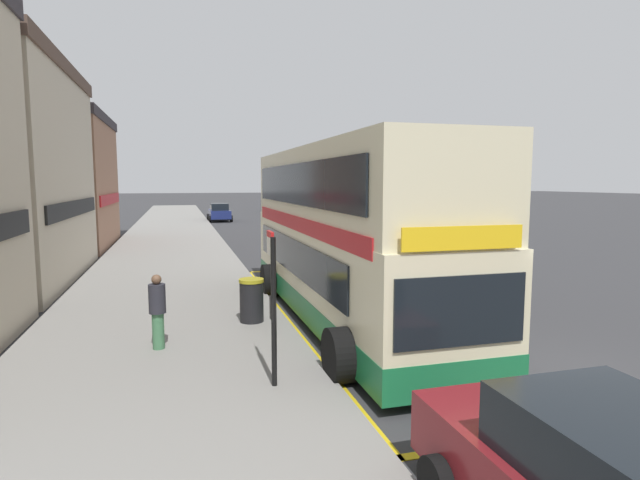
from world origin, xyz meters
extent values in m
plane|color=#333335|center=(0.00, 32.00, 0.00)|extent=(260.00, 260.00, 0.00)
cube|color=gray|center=(-7.00, 32.00, 0.07)|extent=(6.00, 76.00, 0.14)
cube|color=beige|center=(-2.45, 4.63, 1.35)|extent=(2.52, 11.35, 2.30)
cube|color=beige|center=(-2.45, 4.63, 3.45)|extent=(2.49, 11.13, 1.90)
cube|color=#196B3D|center=(-2.45, 4.63, 0.50)|extent=(2.54, 11.37, 0.60)
cube|color=#B2191E|center=(-2.45, 4.63, 2.52)|extent=(2.55, 10.44, 0.36)
cube|color=black|center=(-3.73, 5.03, 1.65)|extent=(0.04, 9.08, 0.90)
cube|color=black|center=(-3.73, 4.63, 3.50)|extent=(0.04, 9.99, 1.00)
cube|color=black|center=(-2.45, -1.07, 1.60)|extent=(2.22, 0.04, 1.10)
cube|color=yellow|center=(-2.45, -1.07, 2.72)|extent=(2.02, 0.04, 0.36)
cylinder|color=black|center=(-3.80, 0.54, 0.50)|extent=(0.56, 1.00, 1.00)
cylinder|color=black|center=(-1.10, 0.54, 0.50)|extent=(0.56, 1.00, 1.00)
cylinder|color=black|center=(-3.80, 7.75, 0.50)|extent=(0.56, 1.00, 1.00)
cylinder|color=black|center=(-1.10, 7.75, 0.50)|extent=(0.56, 1.00, 1.00)
cube|color=gold|center=(-3.92, 5.02, 0.01)|extent=(0.16, 14.35, 0.01)
cube|color=gold|center=(-0.99, 5.02, 0.01)|extent=(0.16, 14.35, 0.01)
cube|color=gold|center=(-2.46, -2.07, 0.01)|extent=(3.09, 0.16, 0.01)
cube|color=gold|center=(-2.46, 12.12, 0.01)|extent=(3.09, 0.16, 0.01)
cylinder|color=black|center=(-5.07, 0.38, 1.40)|extent=(0.09, 0.09, 2.52)
cube|color=silver|center=(-5.07, 0.64, 2.48)|extent=(0.05, 0.42, 0.30)
cube|color=red|center=(-5.07, 0.64, 2.68)|extent=(0.05, 0.42, 0.10)
cube|color=black|center=(-5.07, 0.48, 1.44)|extent=(0.06, 0.28, 0.40)
cube|color=black|center=(-10.16, 12.47, 2.60)|extent=(0.08, 8.57, 0.56)
cube|color=#9E7056|center=(-14.08, 22.74, 3.34)|extent=(7.75, 9.24, 6.69)
cube|color=#383338|center=(-14.08, 22.74, 6.94)|extent=(7.91, 9.42, 0.50)
cube|color=#B2191E|center=(-10.16, 22.74, 2.60)|extent=(0.08, 7.85, 0.56)
cube|color=black|center=(-2.98, -4.53, 1.32)|extent=(1.52, 1.90, 0.60)
cylinder|color=black|center=(-2.05, -3.12, 0.30)|extent=(0.22, 0.60, 0.60)
cube|color=#196066|center=(4.85, 53.01, 0.66)|extent=(1.76, 4.20, 0.72)
cube|color=black|center=(4.85, 52.91, 1.32)|extent=(1.52, 1.90, 0.60)
cylinder|color=black|center=(3.91, 54.31, 0.30)|extent=(0.22, 0.60, 0.60)
cylinder|color=black|center=(5.78, 54.31, 0.30)|extent=(0.22, 0.60, 0.60)
cylinder|color=black|center=(3.91, 51.71, 0.30)|extent=(0.22, 0.60, 0.60)
cylinder|color=black|center=(5.78, 51.71, 0.30)|extent=(0.22, 0.60, 0.60)
cube|color=navy|center=(-2.94, 39.22, 0.66)|extent=(1.76, 4.20, 0.72)
cube|color=black|center=(-2.94, 39.12, 1.32)|extent=(1.52, 1.90, 0.60)
cylinder|color=black|center=(-3.87, 40.52, 0.30)|extent=(0.22, 0.60, 0.60)
cylinder|color=black|center=(-2.00, 40.52, 0.30)|extent=(0.22, 0.60, 0.60)
cylinder|color=black|center=(-3.87, 37.92, 0.30)|extent=(0.22, 0.60, 0.60)
cylinder|color=black|center=(-2.00, 37.92, 0.30)|extent=(0.22, 0.60, 0.60)
cylinder|color=#3F724C|center=(-7.02, 2.91, 0.52)|extent=(0.24, 0.24, 0.75)
cylinder|color=#26262D|center=(-7.02, 2.91, 1.19)|extent=(0.34, 0.34, 0.59)
sphere|color=brown|center=(-7.02, 2.91, 1.59)|extent=(0.20, 0.20, 0.20)
cylinder|color=black|center=(-4.88, 4.45, 0.63)|extent=(0.58, 0.58, 0.98)
cylinder|color=#A5991E|center=(-4.88, 4.45, 1.16)|extent=(0.61, 0.61, 0.08)
camera|label=1|loc=(-6.55, -7.78, 3.55)|focal=28.63mm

